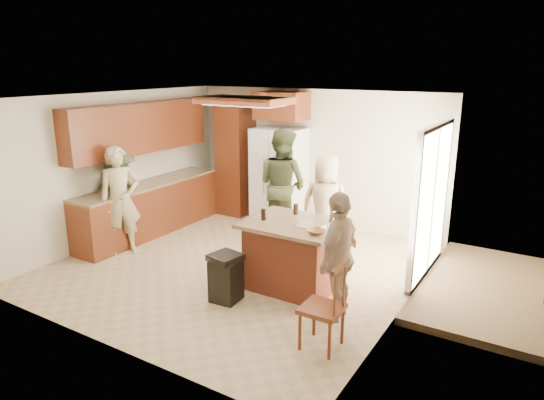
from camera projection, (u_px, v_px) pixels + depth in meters
The scene contains 12 objects.
person_front_left at pixel (120, 201), 7.60m from camera, with size 0.63×0.46×1.73m, color tan.
person_behind_left at pixel (282, 185), 8.24m from camera, with size 0.93×0.57×1.91m, color #384025.
person_behind_right at pixel (326, 205), 7.58m from camera, with size 0.78×0.51×1.60m, color tan.
person_side_right at pixel (339, 256), 5.64m from camera, with size 0.91×0.47×1.56m, color tan.
person_counter at pixel (119, 196), 8.03m from camera, with size 1.06×0.49×1.64m, color #3F4226.
left_cabinetry at pixel (147, 181), 8.51m from camera, with size 0.64×3.00×2.30m.
back_wall_units at pixel (247, 147), 9.42m from camera, with size 1.80×0.60×2.45m.
refrigerator at pixel (279, 176), 9.09m from camera, with size 0.90×0.76×1.80m.
kitchen_island at pixel (294, 254), 6.49m from camera, with size 1.28×1.03×0.93m.
island_items at pixel (308, 224), 6.19m from camera, with size 0.99×0.71×0.15m.
trash_bin at pixel (226, 277), 6.16m from camera, with size 0.42×0.42×0.63m.
spindle_chair at pixel (324, 309), 5.09m from camera, with size 0.43×0.43×0.99m.
Camera 1 is at (3.96, -5.52, 2.94)m, focal length 32.00 mm.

